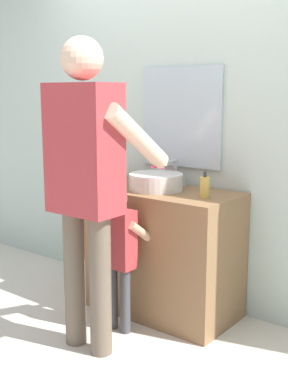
# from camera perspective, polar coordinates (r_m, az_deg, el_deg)

# --- Properties ---
(ground_plane) EXTENTS (14.00, 14.00, 0.00)m
(ground_plane) POSITION_cam_1_polar(r_m,az_deg,el_deg) (3.43, -1.59, -14.70)
(ground_plane) COLOR silver
(back_wall) EXTENTS (4.40, 0.10, 2.70)m
(back_wall) POSITION_cam_1_polar(r_m,az_deg,el_deg) (3.59, 4.67, 8.81)
(back_wall) COLOR silver
(back_wall) RESTS_ON ground
(vanity_cabinet) EXTENTS (1.11, 0.54, 0.86)m
(vanity_cabinet) POSITION_cam_1_polar(r_m,az_deg,el_deg) (3.49, 1.52, -6.64)
(vanity_cabinet) COLOR olive
(vanity_cabinet) RESTS_ON ground
(sink_basin) EXTENTS (0.36, 0.36, 0.11)m
(sink_basin) POSITION_cam_1_polar(r_m,az_deg,el_deg) (3.36, 1.36, 1.20)
(sink_basin) COLOR silver
(sink_basin) RESTS_ON vanity_cabinet
(faucet) EXTENTS (0.18, 0.14, 0.18)m
(faucet) POSITION_cam_1_polar(r_m,az_deg,el_deg) (3.53, 3.48, 2.08)
(faucet) COLOR #B7BABF
(faucet) RESTS_ON vanity_cabinet
(toothbrush_cup) EXTENTS (0.07, 0.07, 0.21)m
(toothbrush_cup) POSITION_cam_1_polar(r_m,az_deg,el_deg) (3.60, -2.76, 1.83)
(toothbrush_cup) COLOR silver
(toothbrush_cup) RESTS_ON vanity_cabinet
(soap_bottle) EXTENTS (0.06, 0.06, 0.17)m
(soap_bottle) POSITION_cam_1_polar(r_m,az_deg,el_deg) (3.13, 6.91, 0.58)
(soap_bottle) COLOR gold
(soap_bottle) RESTS_ON vanity_cabinet
(child_toddler) EXTENTS (0.28, 0.29, 0.92)m
(child_toddler) POSITION_cam_1_polar(r_m,az_deg,el_deg) (3.15, -2.82, -6.27)
(child_toddler) COLOR #47474C
(child_toddler) RESTS_ON ground
(adult_parent) EXTENTS (0.56, 0.58, 1.80)m
(adult_parent) POSITION_cam_1_polar(r_m,az_deg,el_deg) (2.84, -6.51, 2.62)
(adult_parent) COLOR #6B5B4C
(adult_parent) RESTS_ON ground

